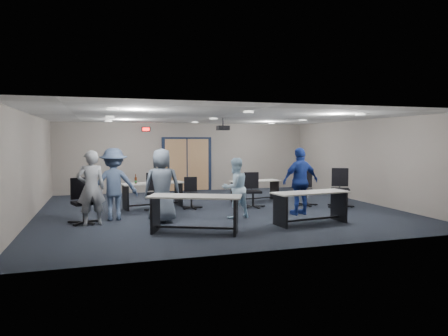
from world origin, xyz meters
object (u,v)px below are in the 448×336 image
object	(u,v)px
table_back_left	(153,190)
chair_back_a	(158,192)
person_plaid	(162,186)
person_lightblue	(235,188)
chair_back_b	(191,193)
person_navy	(300,181)
table_front_right	(311,202)
chair_back_c	(253,190)
table_back_right	(255,187)
chair_loose_left	(84,201)
table_front_left	(195,207)
person_back	(114,184)
chair_back_d	(306,189)
chair_loose_right	(340,188)
person_gray	(91,188)

from	to	relation	value
table_back_left	chair_back_a	bearing A→B (deg)	-96.91
person_plaid	person_lightblue	bearing A→B (deg)	-170.70
chair_back_b	chair_back_a	bearing A→B (deg)	-165.48
person_navy	chair_back_b	bearing A→B (deg)	-39.99
table_front_right	chair_back_c	distance (m)	2.63
table_front_right	person_navy	world-z (taller)	person_navy
table_back_left	table_back_right	world-z (taller)	table_back_left
chair_loose_left	person_navy	bearing A→B (deg)	-24.68
chair_back_a	person_plaid	world-z (taller)	person_plaid
table_back_left	chair_back_c	size ratio (longest dim) A/B	1.85
table_front_left	chair_back_b	bearing A→B (deg)	102.59
table_back_right	person_navy	world-z (taller)	person_navy
table_front_left	person_back	size ratio (longest dim) A/B	1.16
table_back_left	person_lightblue	distance (m)	2.93
chair_back_c	chair_back_b	bearing A→B (deg)	176.91
table_front_right	chair_back_d	distance (m)	2.70
chair_loose_left	person_back	bearing A→B (deg)	0.92
table_front_right	chair_back_d	bearing A→B (deg)	57.53
chair_back_c	person_plaid	bearing A→B (deg)	-146.64
person_navy	table_front_right	bearing A→B (deg)	68.79
table_front_left	table_back_right	size ratio (longest dim) A/B	1.20
table_back_left	chair_loose_left	xyz separation A→B (m)	(-1.89, -1.86, 0.03)
table_front_right	person_navy	distance (m)	1.24
chair_loose_right	person_gray	bearing A→B (deg)	-147.13
table_front_right	chair_back_a	world-z (taller)	chair_back_a
table_back_right	chair_loose_left	bearing A→B (deg)	-165.90
chair_back_a	chair_back_b	distance (m)	1.04
chair_back_d	chair_loose_right	size ratio (longest dim) A/B	0.89
person_lightblue	chair_back_b	bearing A→B (deg)	-81.96
person_plaid	chair_back_c	bearing A→B (deg)	-145.56
chair_back_a	person_lightblue	xyz separation A→B (m)	(1.80, -1.57, 0.24)
table_front_left	chair_loose_left	world-z (taller)	chair_loose_left
chair_back_d	chair_loose_left	size ratio (longest dim) A/B	0.94
table_back_right	chair_back_a	xyz separation A→B (m)	(-3.36, -0.97, 0.08)
table_front_left	person_lightblue	size ratio (longest dim) A/B	1.35
table_back_right	chair_back_a	size ratio (longest dim) A/B	1.60
chair_back_d	person_lightblue	bearing A→B (deg)	-135.15
table_back_right	person_plaid	size ratio (longest dim) A/B	0.96
table_back_right	person_plaid	distance (m)	4.32
person_lightblue	table_front_left	bearing A→B (deg)	27.66
chair_back_c	chair_loose_right	size ratio (longest dim) A/B	0.89
chair_back_a	chair_loose_right	bearing A→B (deg)	-27.96
chair_loose_right	chair_back_a	bearing A→B (deg)	-161.14
table_front_left	chair_back_a	xyz separation A→B (m)	(-0.43, 2.88, -0.01)
chair_loose_left	person_lightblue	distance (m)	3.77
table_back_right	chair_back_c	xyz separation A→B (m)	(-0.53, -1.17, 0.06)
chair_back_a	chair_back_c	xyz separation A→B (m)	(2.83, -0.20, -0.02)
table_front_right	chair_loose_left	world-z (taller)	chair_loose_left
chair_back_b	chair_back_d	distance (m)	3.54
table_front_left	chair_loose_right	xyz separation A→B (m)	(4.91, 1.92, 0.03)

